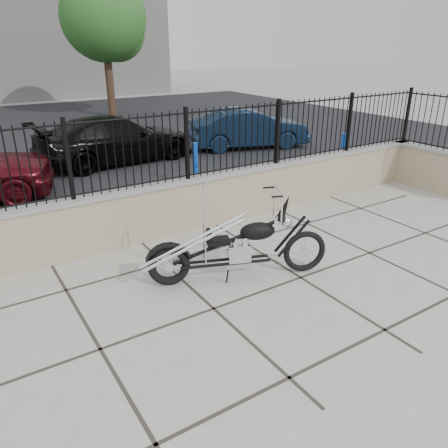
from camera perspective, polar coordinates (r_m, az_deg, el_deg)
name	(u,v)px	position (r m, az deg, el deg)	size (l,w,h in m)	color
ground_plane	(214,309)	(5.78, -1.35, -11.01)	(90.00, 90.00, 0.00)	#99968E
parking_lot	(29,140)	(17.10, -24.10, 10.00)	(30.00, 30.00, 0.00)	black
retaining_wall	(137,215)	(7.57, -11.29, 1.17)	(14.00, 0.36, 0.96)	gray
wall_return	(441,172)	(11.12, 26.49, 6.16)	(0.36, 2.50, 0.96)	gray
iron_fence	(132,153)	(7.25, -11.95, 9.12)	(14.00, 0.08, 1.20)	black
chopper_motorcycle	(236,231)	(6.12, 1.51, -0.92)	(2.51, 0.44, 1.51)	black
car_black	(116,139)	(12.91, -13.93, 10.69)	(1.83, 4.51, 1.31)	black
car_blue	(249,128)	(14.38, 3.27, 12.37)	(1.32, 3.78, 1.24)	black
bollard_b	(195,164)	(10.49, -3.75, 7.81)	(0.12, 0.12, 1.03)	#0C53B4
bollard_c	(343,149)	(12.70, 15.23, 9.38)	(0.11, 0.11, 0.88)	#0D19C5
tree_right	(103,13)	(21.24, -15.52, 25.00)	(3.65, 3.65, 6.15)	#382619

